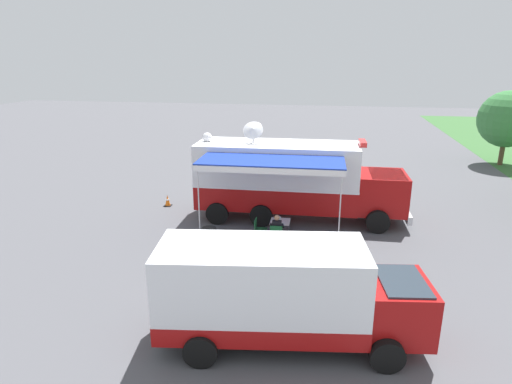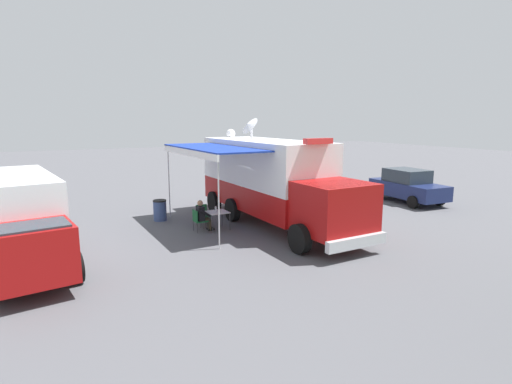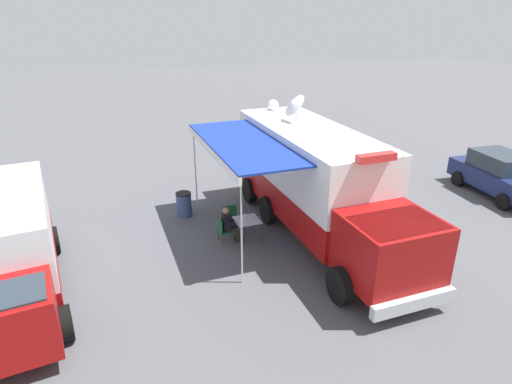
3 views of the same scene
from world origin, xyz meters
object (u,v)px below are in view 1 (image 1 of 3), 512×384
at_px(folding_table, 280,222).
at_px(traffic_cone, 168,201).
at_px(folding_chair_at_table, 276,233).
at_px(support_truck, 282,294).
at_px(car_behind_truck, 296,158).
at_px(command_truck, 293,178).
at_px(folding_chair_beside_table, 258,227).
at_px(water_bottle, 280,219).
at_px(seated_responder, 277,228).
at_px(trash_bin, 209,239).

distance_m(folding_table, traffic_cone, 6.77).
xyz_separation_m(folding_chair_at_table, support_truck, (5.99, 0.92, 0.87)).
relative_size(support_truck, car_behind_truck, 1.62).
distance_m(folding_chair_at_table, traffic_cone, 7.12).
bearing_deg(command_truck, folding_chair_beside_table, -22.97).
bearing_deg(command_truck, water_bottle, -6.71).
xyz_separation_m(folding_chair_beside_table, seated_responder, (0.29, 0.80, 0.14)).
bearing_deg(command_truck, seated_responder, -6.43).
distance_m(water_bottle, car_behind_truck, 11.16).
bearing_deg(traffic_cone, folding_table, 63.64).
distance_m(folding_chair_beside_table, car_behind_truck, 11.42).
relative_size(water_bottle, traffic_cone, 0.39).
relative_size(folding_table, folding_chair_beside_table, 0.94).
bearing_deg(car_behind_truck, water_bottle, 1.74).
bearing_deg(command_truck, traffic_cone, -95.84).
bearing_deg(trash_bin, traffic_cone, -142.97).
xyz_separation_m(command_truck, seated_responder, (2.96, -0.33, -1.29)).
relative_size(folding_chair_at_table, trash_bin, 0.96).
height_order(trash_bin, traffic_cone, trash_bin).
distance_m(folding_chair_at_table, folding_chair_beside_table, 0.94).
bearing_deg(trash_bin, support_truck, 33.66).
distance_m(trash_bin, car_behind_truck, 12.94).
bearing_deg(command_truck, folding_table, -6.84).
bearing_deg(water_bottle, folding_chair_beside_table, -73.50).
relative_size(traffic_cone, support_truck, 0.08).
height_order(folding_chair_at_table, traffic_cone, folding_chair_at_table).
relative_size(trash_bin, car_behind_truck, 0.21).
xyz_separation_m(folding_table, traffic_cone, (-3.00, -6.06, -0.39)).
bearing_deg(support_truck, folding_chair_beside_table, -165.07).
height_order(folding_table, seated_responder, seated_responder).
relative_size(command_truck, seated_responder, 7.64).
xyz_separation_m(command_truck, folding_table, (2.35, -0.28, -1.27)).
bearing_deg(car_behind_truck, folding_chair_at_table, 1.42).
height_order(command_truck, traffic_cone, command_truck).
height_order(folding_table, folding_chair_at_table, folding_chair_at_table).
xyz_separation_m(folding_table, folding_chair_at_table, (0.80, -0.05, -0.16)).
distance_m(command_truck, folding_chair_beside_table, 3.23).
bearing_deg(folding_chair_at_table, water_bottle, 176.53).
xyz_separation_m(command_truck, folding_chair_at_table, (3.15, -0.33, -1.43)).
height_order(folding_chair_at_table, seated_responder, seated_responder).
bearing_deg(traffic_cone, car_behind_truck, 144.72).
relative_size(folding_table, support_truck, 0.12).
height_order(folding_chair_at_table, trash_bin, trash_bin).
height_order(support_truck, car_behind_truck, support_truck).
height_order(seated_responder, traffic_cone, seated_responder).
distance_m(folding_table, folding_chair_at_table, 0.82).
distance_m(water_bottle, folding_chair_beside_table, 0.94).
bearing_deg(water_bottle, traffic_cone, -116.88).
distance_m(command_truck, seated_responder, 3.25).
bearing_deg(seated_responder, folding_table, 175.16).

